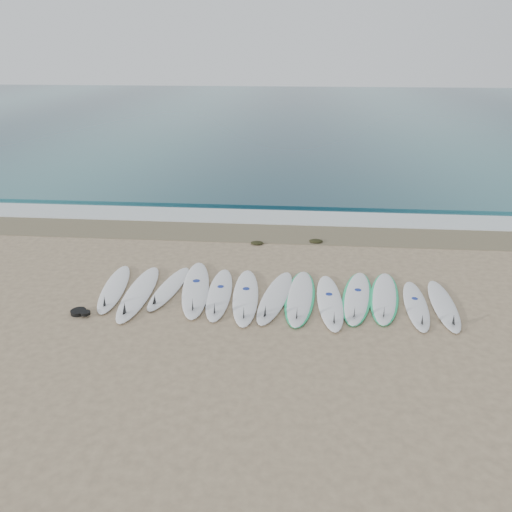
# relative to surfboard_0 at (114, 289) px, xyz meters

# --- Properties ---
(ground) EXTENTS (120.00, 120.00, 0.00)m
(ground) POSITION_rel_surfboard_0_xyz_m (3.67, 0.03, -0.05)
(ground) COLOR #9B8464
(ocean) EXTENTS (120.00, 55.00, 0.03)m
(ocean) POSITION_rel_surfboard_0_xyz_m (3.67, 32.53, -0.04)
(ocean) COLOR #1D4D59
(ocean) RESTS_ON ground
(wet_sand_band) EXTENTS (120.00, 1.80, 0.01)m
(wet_sand_band) POSITION_rel_surfboard_0_xyz_m (3.67, 4.13, -0.05)
(wet_sand_band) COLOR #6E6249
(wet_sand_band) RESTS_ON ground
(foam_band) EXTENTS (120.00, 1.40, 0.04)m
(foam_band) POSITION_rel_surfboard_0_xyz_m (3.67, 5.53, -0.03)
(foam_band) COLOR silver
(foam_band) RESTS_ON ground
(wave_crest) EXTENTS (120.00, 1.00, 0.10)m
(wave_crest) POSITION_rel_surfboard_0_xyz_m (3.67, 7.03, -0.00)
(wave_crest) COLOR #1D4D59
(wave_crest) RESTS_ON ground
(surfboard_0) EXTENTS (0.82, 2.52, 0.32)m
(surfboard_0) POSITION_rel_surfboard_0_xyz_m (0.00, 0.00, 0.00)
(surfboard_0) COLOR white
(surfboard_0) RESTS_ON ground
(surfboard_1) EXTENTS (0.63, 2.79, 0.36)m
(surfboard_1) POSITION_rel_surfboard_0_xyz_m (0.63, -0.20, 0.01)
(surfboard_1) COLOR white
(surfboard_1) RESTS_ON ground
(surfboard_2) EXTENTS (0.77, 2.34, 0.29)m
(surfboard_2) POSITION_rel_surfboard_0_xyz_m (1.24, 0.13, -0.00)
(surfboard_2) COLOR white
(surfboard_2) RESTS_ON ground
(surfboard_3) EXTENTS (1.00, 2.95, 0.37)m
(surfboard_3) POSITION_rel_surfboard_0_xyz_m (1.87, 0.12, 0.01)
(surfboard_3) COLOR white
(surfboard_3) RESTS_ON ground
(surfboard_4) EXTENTS (0.66, 2.60, 0.33)m
(surfboard_4) POSITION_rel_surfboard_0_xyz_m (2.44, -0.06, 0.00)
(surfboard_4) COLOR white
(surfboard_4) RESTS_ON ground
(surfboard_5) EXTENTS (0.74, 2.75, 0.35)m
(surfboard_5) POSITION_rel_surfboard_0_xyz_m (3.04, -0.15, 0.01)
(surfboard_5) COLOR white
(surfboard_5) RESTS_ON ground
(surfboard_6) EXTENTS (0.99, 2.67, 0.33)m
(surfboard_6) POSITION_rel_surfboard_0_xyz_m (3.69, -0.11, 0.00)
(surfboard_6) COLOR silver
(surfboard_6) RESTS_ON ground
(surfboard_7) EXTENTS (0.82, 2.73, 0.34)m
(surfboard_7) POSITION_rel_surfboard_0_xyz_m (4.24, -0.05, -0.00)
(surfboard_7) COLOR white
(surfboard_7) RESTS_ON ground
(surfboard_8) EXTENTS (0.62, 2.60, 0.33)m
(surfboard_8) POSITION_rel_surfboard_0_xyz_m (4.89, -0.23, 0.00)
(surfboard_8) COLOR white
(surfboard_8) RESTS_ON ground
(surfboard_9) EXTENTS (1.05, 2.68, 0.33)m
(surfboard_9) POSITION_rel_surfboard_0_xyz_m (5.49, 0.07, -0.01)
(surfboard_9) COLOR white
(surfboard_9) RESTS_ON ground
(surfboard_10) EXTENTS (1.03, 2.63, 0.33)m
(surfboard_10) POSITION_rel_surfboard_0_xyz_m (6.10, 0.11, -0.01)
(surfboard_10) COLOR white
(surfboard_10) RESTS_ON ground
(surfboard_11) EXTENTS (0.64, 2.33, 0.29)m
(surfboard_11) POSITION_rel_surfboard_0_xyz_m (6.72, -0.22, -0.00)
(surfboard_11) COLOR white
(surfboard_11) RESTS_ON ground
(surfboard_12) EXTENTS (0.59, 2.39, 0.30)m
(surfboard_12) POSITION_rel_surfboard_0_xyz_m (7.31, -0.17, -0.00)
(surfboard_12) COLOR silver
(surfboard_12) RESTS_ON ground
(seaweed_near) EXTENTS (0.36, 0.28, 0.07)m
(seaweed_near) POSITION_rel_surfboard_0_xyz_m (3.01, 3.18, -0.02)
(seaweed_near) COLOR black
(seaweed_near) RESTS_ON ground
(seaweed_far) EXTENTS (0.39, 0.30, 0.08)m
(seaweed_far) POSITION_rel_surfboard_0_xyz_m (4.68, 3.46, -0.02)
(seaweed_far) COLOR black
(seaweed_far) RESTS_ON ground
(leash_coil) EXTENTS (0.46, 0.36, 0.11)m
(leash_coil) POSITION_rel_surfboard_0_xyz_m (-0.33, -1.10, -0.01)
(leash_coil) COLOR black
(leash_coil) RESTS_ON ground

